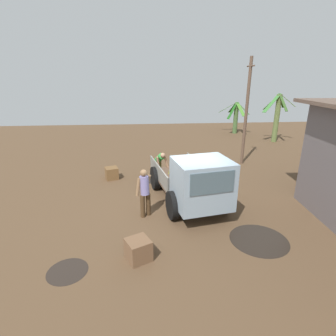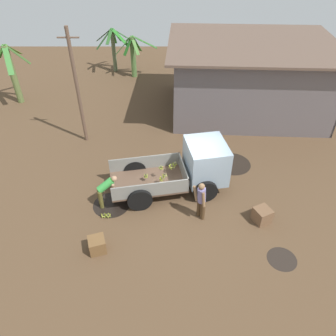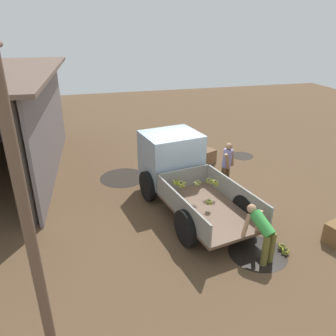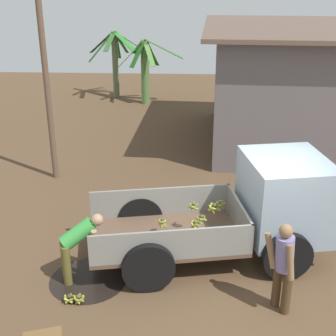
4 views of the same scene
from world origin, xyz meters
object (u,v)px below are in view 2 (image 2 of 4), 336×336
at_px(utility_pole, 77,88).
at_px(wooden_crate_0, 97,245).
at_px(person_foreground_visitor, 201,199).
at_px(banana_bunch_on_ground_1, 104,215).
at_px(banana_bunch_on_ground_0, 108,215).
at_px(cargo_truck, 194,166).
at_px(person_worker_loading, 105,189).
at_px(wooden_crate_1, 262,215).

height_order(utility_pole, wooden_crate_0, utility_pole).
xyz_separation_m(utility_pole, person_foreground_visitor, (5.24, -5.23, -1.86)).
bearing_deg(wooden_crate_0, person_foreground_visitor, 23.15).
relative_size(banana_bunch_on_ground_1, wooden_crate_0, 0.39).
relative_size(utility_pole, banana_bunch_on_ground_1, 25.45).
xyz_separation_m(banana_bunch_on_ground_0, banana_bunch_on_ground_1, (-0.17, 0.01, -0.00)).
xyz_separation_m(cargo_truck, banana_bunch_on_ground_1, (-3.41, -1.75, -0.97)).
relative_size(utility_pole, banana_bunch_on_ground_0, 25.66).
bearing_deg(person_worker_loading, utility_pole, 90.55).
bearing_deg(banana_bunch_on_ground_0, wooden_crate_1, -1.66).
distance_m(person_worker_loading, banana_bunch_on_ground_0, 0.99).
bearing_deg(utility_pole, person_worker_loading, -69.40).
bearing_deg(wooden_crate_0, banana_bunch_on_ground_0, 84.84).
relative_size(person_foreground_visitor, person_worker_loading, 1.28).
height_order(person_worker_loading, wooden_crate_1, person_worker_loading).
height_order(person_worker_loading, banana_bunch_on_ground_1, person_worker_loading).
relative_size(utility_pole, wooden_crate_0, 9.98).
relative_size(banana_bunch_on_ground_1, wooden_crate_1, 0.38).
height_order(person_foreground_visitor, person_worker_loading, person_foreground_visitor).
distance_m(person_foreground_visitor, banana_bunch_on_ground_1, 3.66).
distance_m(utility_pole, person_worker_loading, 5.25).
xyz_separation_m(person_worker_loading, banana_bunch_on_ground_0, (0.13, -0.71, -0.67)).
height_order(cargo_truck, person_foreground_visitor, cargo_truck).
relative_size(person_worker_loading, wooden_crate_0, 2.37).
bearing_deg(person_worker_loading, wooden_crate_0, -110.17).
bearing_deg(wooden_crate_1, wooden_crate_0, -167.01).
distance_m(banana_bunch_on_ground_0, wooden_crate_1, 5.65).
bearing_deg(banana_bunch_on_ground_0, utility_pole, 109.30).
height_order(cargo_truck, banana_bunch_on_ground_0, cargo_truck).
height_order(cargo_truck, wooden_crate_0, cargo_truck).
relative_size(cargo_truck, person_worker_loading, 3.73).
bearing_deg(banana_bunch_on_ground_1, person_worker_loading, 86.91).
distance_m(cargo_truck, person_foreground_visitor, 1.76).
bearing_deg(person_foreground_visitor, utility_pole, -78.93).
xyz_separation_m(banana_bunch_on_ground_1, wooden_crate_1, (5.82, -0.17, 0.19)).
xyz_separation_m(wooden_crate_0, wooden_crate_1, (5.78, 1.33, 0.01)).
height_order(utility_pole, person_foreground_visitor, utility_pole).
bearing_deg(cargo_truck, banana_bunch_on_ground_1, -163.50).
bearing_deg(cargo_truck, wooden_crate_1, -49.30).
height_order(banana_bunch_on_ground_1, wooden_crate_0, wooden_crate_0).
bearing_deg(banana_bunch_on_ground_1, wooden_crate_1, -1.69).
relative_size(utility_pole, person_foreground_visitor, 3.29).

